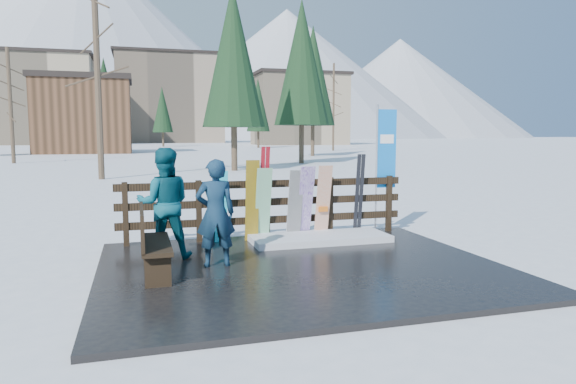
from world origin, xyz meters
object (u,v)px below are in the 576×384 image
object	(u,v)px
bench	(150,240)
rental_flag	(384,153)
person_front	(216,213)
snowboard_0	(220,207)
snowboard_1	(263,204)
snowboard_2	(252,201)
snowboard_4	(295,204)
snowboard_5	(323,201)
snowboard_3	(305,202)
person_back	(164,203)

from	to	relation	value
bench	rental_flag	world-z (taller)	rental_flag
bench	person_front	bearing A→B (deg)	16.04
snowboard_0	snowboard_1	bearing A→B (deg)	0.00
snowboard_0	snowboard_1	xyz separation A→B (m)	(0.81, 0.00, 0.02)
rental_flag	snowboard_2	bearing A→B (deg)	-174.56
snowboard_4	snowboard_5	distance (m)	0.57
snowboard_5	bench	bearing A→B (deg)	-149.82
snowboard_1	snowboard_5	bearing A→B (deg)	-0.00
snowboard_3	snowboard_4	size ratio (longest dim) A/B	1.06
person_front	person_back	size ratio (longest dim) A/B	0.91
bench	snowboard_2	size ratio (longest dim) A/B	0.98
snowboard_1	rental_flag	world-z (taller)	rental_flag
snowboard_5	snowboard_4	bearing A→B (deg)	-180.00
rental_flag	person_back	xyz separation A→B (m)	(-4.47, -1.18, -0.71)
snowboard_1	snowboard_2	world-z (taller)	snowboard_2
rental_flag	person_front	distance (m)	4.29
snowboard_0	snowboard_1	distance (m)	0.81
snowboard_5	person_back	xyz separation A→B (m)	(-3.05, -0.91, 0.19)
snowboard_0	snowboard_1	world-z (taller)	snowboard_1
snowboard_4	bench	bearing A→B (deg)	-144.87
snowboard_0	snowboard_5	xyz separation A→B (m)	(2.01, 0.00, 0.03)
bench	person_back	distance (m)	1.11
snowboard_3	snowboard_5	size ratio (longest dim) A/B	1.01
bench	person_front	distance (m)	1.05
snowboard_2	snowboard_4	distance (m)	0.84
snowboard_0	snowboard_2	size ratio (longest dim) A/B	0.88
snowboard_4	person_front	bearing A→B (deg)	-137.02
rental_flag	snowboard_1	bearing A→B (deg)	-174.12
snowboard_4	rental_flag	distance (m)	2.22
snowboard_3	person_front	distance (m)	2.56
person_back	snowboard_4	bearing A→B (deg)	-155.64
snowboard_3	rental_flag	xyz separation A→B (m)	(1.79, 0.27, 0.91)
snowboard_2	snowboard_3	bearing A→B (deg)	-0.00
snowboard_3	snowboard_2	bearing A→B (deg)	180.00
snowboard_1	snowboard_4	world-z (taller)	snowboard_1
snowboard_0	rental_flag	size ratio (longest dim) A/B	0.52
snowboard_2	person_back	xyz separation A→B (m)	(-1.64, -0.91, 0.13)
snowboard_5	snowboard_0	bearing A→B (deg)	180.00
snowboard_1	snowboard_5	distance (m)	1.20
snowboard_0	person_front	size ratio (longest dim) A/B	0.83
snowboard_1	person_front	bearing A→B (deg)	-124.63
person_front	snowboard_5	bearing A→B (deg)	-143.33
snowboard_5	snowboard_3	bearing A→B (deg)	180.00
snowboard_2	person_front	size ratio (longest dim) A/B	0.94
snowboard_0	person_front	world-z (taller)	person_front
bench	rental_flag	bearing A→B (deg)	24.86
snowboard_1	snowboard_3	world-z (taller)	snowboard_3
snowboard_1	snowboard_3	bearing A→B (deg)	-0.00
bench	snowboard_1	bearing A→B (deg)	42.43
snowboard_0	snowboard_5	distance (m)	2.01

